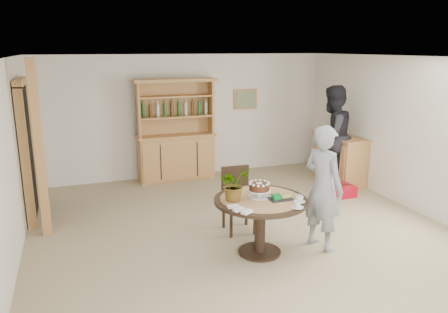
% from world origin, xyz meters
% --- Properties ---
extents(ground, '(7.00, 7.00, 0.00)m').
position_xyz_m(ground, '(0.00, 0.00, 0.00)').
color(ground, tan).
rests_on(ground, ground).
extents(room_shell, '(6.04, 7.04, 2.52)m').
position_xyz_m(room_shell, '(0.00, 0.01, 1.74)').
color(room_shell, white).
rests_on(room_shell, ground).
extents(doorway, '(0.13, 1.10, 2.18)m').
position_xyz_m(doorway, '(-2.93, 2.00, 1.11)').
color(doorway, black).
rests_on(doorway, ground).
extents(pine_post, '(0.12, 0.12, 2.50)m').
position_xyz_m(pine_post, '(-2.70, 1.20, 1.25)').
color(pine_post, tan).
rests_on(pine_post, ground).
extents(hutch, '(1.62, 0.54, 2.04)m').
position_xyz_m(hutch, '(-0.30, 3.24, 0.69)').
color(hutch, tan).
rests_on(hutch, ground).
extents(sideboard, '(0.54, 1.26, 0.94)m').
position_xyz_m(sideboard, '(2.74, 2.00, 0.47)').
color(sideboard, tan).
rests_on(sideboard, ground).
extents(dining_table, '(1.20, 1.20, 0.76)m').
position_xyz_m(dining_table, '(-0.04, -0.37, 0.60)').
color(dining_table, black).
rests_on(dining_table, ground).
extents(dining_chair, '(0.44, 0.44, 0.95)m').
position_xyz_m(dining_chair, '(-0.04, 0.45, 0.54)').
color(dining_chair, black).
rests_on(dining_chair, ground).
extents(birthday_cake, '(0.30, 0.30, 0.20)m').
position_xyz_m(birthday_cake, '(-0.04, -0.32, 0.88)').
color(birthday_cake, white).
rests_on(birthday_cake, dining_table).
extents(flower_vase, '(0.47, 0.44, 0.42)m').
position_xyz_m(flower_vase, '(-0.39, -0.32, 0.97)').
color(flower_vase, '#3F7233').
rests_on(flower_vase, dining_table).
extents(gift_tray, '(0.30, 0.20, 0.08)m').
position_xyz_m(gift_tray, '(0.17, -0.50, 0.79)').
color(gift_tray, black).
rests_on(gift_tray, dining_table).
extents(coffee_cup_a, '(0.15, 0.15, 0.09)m').
position_xyz_m(coffee_cup_a, '(0.36, -0.65, 0.80)').
color(coffee_cup_a, silver).
rests_on(coffee_cup_a, dining_table).
extents(coffee_cup_b, '(0.15, 0.15, 0.08)m').
position_xyz_m(coffee_cup_b, '(0.24, -0.82, 0.79)').
color(coffee_cup_b, silver).
rests_on(coffee_cup_b, dining_table).
extents(napkins, '(0.24, 0.33, 0.03)m').
position_xyz_m(napkins, '(-0.45, -0.69, 0.77)').
color(napkins, white).
rests_on(napkins, dining_table).
extents(teen_boy, '(0.56, 0.70, 1.68)m').
position_xyz_m(teen_boy, '(0.81, -0.47, 0.84)').
color(teen_boy, gray).
rests_on(teen_boy, ground).
extents(adult_person, '(1.13, 1.00, 1.94)m').
position_xyz_m(adult_person, '(2.44, 1.87, 0.97)').
color(adult_person, black).
rests_on(adult_person, ground).
extents(red_suitcase, '(0.61, 0.42, 0.21)m').
position_xyz_m(red_suitcase, '(2.19, 1.22, 0.10)').
color(red_suitcase, '#B9091F').
rests_on(red_suitcase, ground).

